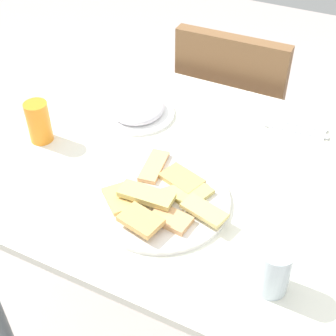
# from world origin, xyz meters

# --- Properties ---
(ground_plane) EXTENTS (6.00, 6.00, 0.00)m
(ground_plane) POSITION_xyz_m (0.00, 0.00, 0.00)
(ground_plane) COLOR #BCAFAB
(dining_table) EXTENTS (1.02, 0.87, 0.75)m
(dining_table) POSITION_xyz_m (0.00, 0.00, 0.66)
(dining_table) COLOR white
(dining_table) RESTS_ON ground_plane
(dining_chair) EXTENTS (0.43, 0.43, 0.88)m
(dining_chair) POSITION_xyz_m (-0.03, 0.62, 0.49)
(dining_chair) COLOR brown
(dining_chair) RESTS_ON ground_plane
(pide_platter) EXTENTS (0.36, 0.35, 0.04)m
(pide_platter) POSITION_xyz_m (0.04, -0.15, 0.76)
(pide_platter) COLOR white
(pide_platter) RESTS_ON dining_table
(salad_plate_greens) EXTENTS (0.22, 0.22, 0.05)m
(salad_plate_greens) POSITION_xyz_m (-0.19, 0.15, 0.76)
(salad_plate_greens) COLOR white
(salad_plate_greens) RESTS_ON dining_table
(soda_can) EXTENTS (0.07, 0.07, 0.12)m
(soda_can) POSITION_xyz_m (-0.38, -0.08, 0.81)
(soda_can) COLOR orange
(soda_can) RESTS_ON dining_table
(drinking_glass) EXTENTS (0.07, 0.07, 0.12)m
(drinking_glass) POSITION_xyz_m (0.36, -0.27, 0.80)
(drinking_glass) COLOR silver
(drinking_glass) RESTS_ON dining_table
(paper_napkin) EXTENTS (0.17, 0.17, 0.00)m
(paper_napkin) POSITION_xyz_m (0.27, 0.30, 0.75)
(paper_napkin) COLOR white
(paper_napkin) RESTS_ON dining_table
(fork) EXTENTS (0.19, 0.04, 0.00)m
(fork) POSITION_xyz_m (0.27, 0.28, 0.75)
(fork) COLOR silver
(fork) RESTS_ON paper_napkin
(spoon) EXTENTS (0.17, 0.03, 0.00)m
(spoon) POSITION_xyz_m (0.27, 0.32, 0.75)
(spoon) COLOR silver
(spoon) RESTS_ON paper_napkin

